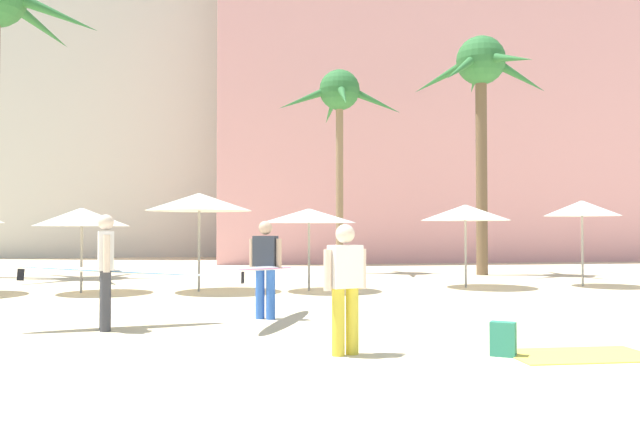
# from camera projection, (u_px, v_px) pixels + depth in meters

# --- Properties ---
(ground) EXTENTS (120.00, 120.00, 0.00)m
(ground) POSITION_uv_depth(u_px,v_px,m) (483.00, 422.00, 5.20)
(ground) COLOR beige
(hotel_pink) EXTENTS (22.58, 10.21, 18.03)m
(hotel_pink) POSITION_uv_depth(u_px,v_px,m) (424.00, 95.00, 35.73)
(hotel_pink) COLOR pink
(hotel_pink) RESTS_ON ground
(palm_tree_left) EXTENTS (4.55, 5.06, 8.31)m
(palm_tree_left) POSITION_uv_depth(u_px,v_px,m) (481.00, 79.00, 22.49)
(palm_tree_left) COLOR brown
(palm_tree_left) RESTS_ON ground
(palm_tree_center) EXTENTS (4.60, 4.53, 7.41)m
(palm_tree_center) POSITION_uv_depth(u_px,v_px,m) (339.00, 102.00, 23.57)
(palm_tree_center) COLOR #896B4C
(palm_tree_center) RESTS_ON ground
(cafe_umbrella_0) EXTENTS (2.67, 2.67, 2.49)m
(cafe_umbrella_0) POSITION_uv_depth(u_px,v_px,m) (199.00, 202.00, 16.32)
(cafe_umbrella_0) COLOR gray
(cafe_umbrella_0) RESTS_ON ground
(cafe_umbrella_2) EXTENTS (2.05, 2.05, 2.37)m
(cafe_umbrella_2) POSITION_uv_depth(u_px,v_px,m) (582.00, 208.00, 17.88)
(cafe_umbrella_2) COLOR gray
(cafe_umbrella_2) RESTS_ON ground
(cafe_umbrella_3) EXTENTS (2.41, 2.41, 2.10)m
(cafe_umbrella_3) POSITION_uv_depth(u_px,v_px,m) (309.00, 216.00, 16.48)
(cafe_umbrella_3) COLOR gray
(cafe_umbrella_3) RESTS_ON ground
(cafe_umbrella_4) EXTENTS (2.30, 2.30, 2.10)m
(cafe_umbrella_4) POSITION_uv_depth(u_px,v_px,m) (82.00, 217.00, 15.93)
(cafe_umbrella_4) COLOR gray
(cafe_umbrella_4) RESTS_ON ground
(cafe_umbrella_5) EXTENTS (2.41, 2.41, 2.24)m
(cafe_umbrella_5) POSITION_uv_depth(u_px,v_px,m) (465.00, 213.00, 17.51)
(cafe_umbrella_5) COLOR gray
(cafe_umbrella_5) RESTS_ON ground
(beach_towel) EXTENTS (1.79, 1.04, 0.01)m
(beach_towel) POSITION_uv_depth(u_px,v_px,m) (580.00, 355.00, 7.94)
(beach_towel) COLOR #F4CC4C
(beach_towel) RESTS_ON ground
(backpack) EXTENTS (0.35, 0.34, 0.42)m
(backpack) POSITION_uv_depth(u_px,v_px,m) (503.00, 339.00, 7.93)
(backpack) COLOR #2C7E63
(backpack) RESTS_ON ground
(person_mid_center) EXTENTS (3.19, 1.09, 1.79)m
(person_mid_center) POSITION_uv_depth(u_px,v_px,m) (107.00, 269.00, 10.11)
(person_mid_center) COLOR #3D3D42
(person_mid_center) RESTS_ON ground
(person_mid_right) EXTENTS (1.46, 2.98, 1.71)m
(person_mid_right) POSITION_uv_depth(u_px,v_px,m) (266.00, 267.00, 11.11)
(person_mid_right) COLOR blue
(person_mid_right) RESTS_ON ground
(person_far_right) EXTENTS (0.60, 0.34, 1.62)m
(person_far_right) POSITION_uv_depth(u_px,v_px,m) (345.00, 283.00, 8.01)
(person_far_right) COLOR gold
(person_far_right) RESTS_ON ground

